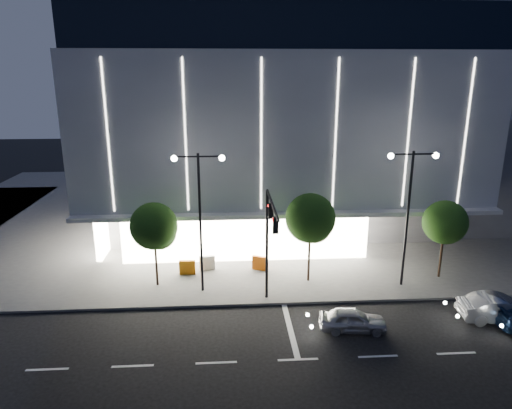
{
  "coord_description": "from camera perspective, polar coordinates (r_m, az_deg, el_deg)",
  "views": [
    {
      "loc": [
        -1.32,
        -20.7,
        13.5
      ],
      "look_at": [
        0.6,
        8.77,
        5.0
      ],
      "focal_mm": 32.0,
      "sensor_mm": 36.0,
      "label": 1
    }
  ],
  "objects": [
    {
      "name": "tree_left",
      "position": [
        29.66,
        -12.57,
        -2.95
      ],
      "size": [
        3.02,
        3.02,
        5.72
      ],
      "color": "black",
      "rests_on": "ground"
    },
    {
      "name": "barrier_d",
      "position": [
        32.6,
        -6.13,
        -7.25
      ],
      "size": [
        1.12,
        0.38,
        1.0
      ],
      "primitive_type": "cube",
      "rotation": [
        0.0,
        0.0,
        0.12
      ],
      "color": "white",
      "rests_on": "sidewalk_museum"
    },
    {
      "name": "sidewalk_museum",
      "position": [
        47.1,
        4.14,
        -0.55
      ],
      "size": [
        70.0,
        40.0,
        0.15
      ],
      "primitive_type": "cube",
      "color": "#474747",
      "rests_on": "ground"
    },
    {
      "name": "tree_mid",
      "position": [
        29.68,
        6.84,
        -2.05
      ],
      "size": [
        3.25,
        3.25,
        6.15
      ],
      "color": "black",
      "rests_on": "ground"
    },
    {
      "name": "street_lamp_west",
      "position": [
        27.79,
        -7.06,
        0.19
      ],
      "size": [
        3.16,
        0.36,
        9.0
      ],
      "color": "black",
      "rests_on": "ground"
    },
    {
      "name": "street_lamp_east",
      "position": [
        29.96,
        18.6,
        0.62
      ],
      "size": [
        3.16,
        0.36,
        9.0
      ],
      "color": "black",
      "rests_on": "ground"
    },
    {
      "name": "barrier_c",
      "position": [
        32.35,
        0.49,
        -7.35
      ],
      "size": [
        1.11,
        0.68,
        1.0
      ],
      "primitive_type": "cube",
      "rotation": [
        0.0,
        0.0,
        -0.42
      ],
      "color": "#DD5A0C",
      "rests_on": "sidewalk_museum"
    },
    {
      "name": "tree_right",
      "position": [
        32.66,
        22.55,
        -2.34
      ],
      "size": [
        2.91,
        2.91,
        5.51
      ],
      "color": "black",
      "rests_on": "ground"
    },
    {
      "name": "museum",
      "position": [
        43.42,
        2.0,
        10.46
      ],
      "size": [
        30.0,
        25.8,
        18.0
      ],
      "color": "#4C4C51",
      "rests_on": "ground"
    },
    {
      "name": "barrier_a",
      "position": [
        32.03,
        -8.58,
        -7.78
      ],
      "size": [
        1.11,
        0.28,
        1.0
      ],
      "primitive_type": "cube",
      "rotation": [
        0.0,
        0.0,
        -0.03
      ],
      "color": "#D06A0B",
      "rests_on": "sidewalk_museum"
    },
    {
      "name": "ground",
      "position": [
        24.75,
        -0.08,
        -17.0
      ],
      "size": [
        160.0,
        160.0,
        0.0
      ],
      "primitive_type": "plane",
      "color": "black",
      "rests_on": "ground"
    },
    {
      "name": "annex_building",
      "position": [
        53.07,
        27.43,
        5.04
      ],
      "size": [
        16.0,
        20.0,
        10.0
      ],
      "primitive_type": "cube",
      "color": "#4C4C51",
      "rests_on": "ground"
    },
    {
      "name": "traffic_mast",
      "position": [
        25.59,
        1.68,
        -3.28
      ],
      "size": [
        0.33,
        5.89,
        7.07
      ],
      "color": "black",
      "rests_on": "ground"
    },
    {
      "name": "car_lead",
      "position": [
        26.07,
        12.01,
        -13.94
      ],
      "size": [
        3.79,
        1.86,
        1.24
      ],
      "primitive_type": "imported",
      "rotation": [
        0.0,
        0.0,
        1.46
      ],
      "color": "#A0A2A7",
      "rests_on": "ground"
    },
    {
      "name": "car_second",
      "position": [
        29.75,
        28.23,
        -11.39
      ],
      "size": [
        4.66,
        1.97,
        1.49
      ],
      "primitive_type": "imported",
      "rotation": [
        0.0,
        0.0,
        1.48
      ],
      "color": "#ABADB3",
      "rests_on": "ground"
    }
  ]
}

